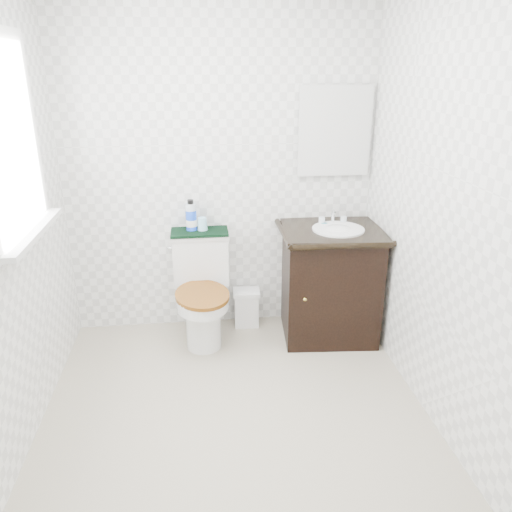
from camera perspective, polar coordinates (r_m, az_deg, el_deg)
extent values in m
plane|color=#B7AF93|center=(2.99, -2.23, -18.18)|extent=(2.40, 2.40, 0.00)
plane|color=white|center=(3.58, -4.12, 9.91)|extent=(2.40, 0.00, 2.40)
plane|color=white|center=(1.31, 1.46, -10.44)|extent=(2.40, 0.00, 2.40)
plane|color=white|center=(2.72, 21.24, 4.98)|extent=(0.00, 2.40, 2.40)
cube|color=white|center=(2.73, -26.70, 11.80)|extent=(0.02, 0.70, 0.90)
cube|color=silver|center=(3.64, 8.97, 13.90)|extent=(0.50, 0.02, 0.60)
cylinder|color=white|center=(3.56, -6.03, -7.60)|extent=(0.24, 0.24, 0.38)
cube|color=white|center=(3.78, -6.11, -5.79)|extent=(0.24, 0.28, 0.38)
cube|color=white|center=(3.65, -6.34, -0.50)|extent=(0.40, 0.18, 0.36)
cube|color=white|center=(3.58, -6.46, 2.39)|extent=(0.41, 0.20, 0.03)
cylinder|color=white|center=(3.44, -6.13, -5.16)|extent=(0.36, 0.36, 0.08)
cylinder|color=brown|center=(3.42, -6.17, -4.45)|extent=(0.42, 0.42, 0.03)
cube|color=black|center=(3.66, 8.40, -3.33)|extent=(0.69, 0.60, 0.78)
cube|color=black|center=(3.52, 8.75, 2.77)|extent=(0.73, 0.64, 0.04)
cylinder|color=white|center=(3.49, 9.37, 3.02)|extent=(0.36, 0.36, 0.01)
ellipsoid|color=white|center=(3.51, 9.32, 2.17)|extent=(0.31, 0.31, 0.16)
cylinder|color=silver|center=(3.61, 8.78, 4.43)|extent=(0.02, 0.02, 0.10)
cube|color=white|center=(3.85, -1.10, -6.13)|extent=(0.19, 0.15, 0.26)
cube|color=white|center=(3.78, -1.12, -4.17)|extent=(0.21, 0.17, 0.03)
cube|color=black|center=(3.58, -6.48, 2.75)|extent=(0.40, 0.22, 0.02)
cylinder|color=blue|center=(3.58, -7.41, 4.08)|extent=(0.08, 0.08, 0.14)
cylinder|color=silver|center=(3.55, -7.48, 5.57)|extent=(0.08, 0.08, 0.05)
cylinder|color=black|center=(3.54, -7.51, 6.17)|extent=(0.04, 0.04, 0.03)
cone|color=#95D9F4|center=(3.58, -6.15, 3.68)|extent=(0.07, 0.07, 0.09)
ellipsoid|color=#1B6F82|center=(3.59, 7.81, 3.69)|extent=(0.06, 0.04, 0.02)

